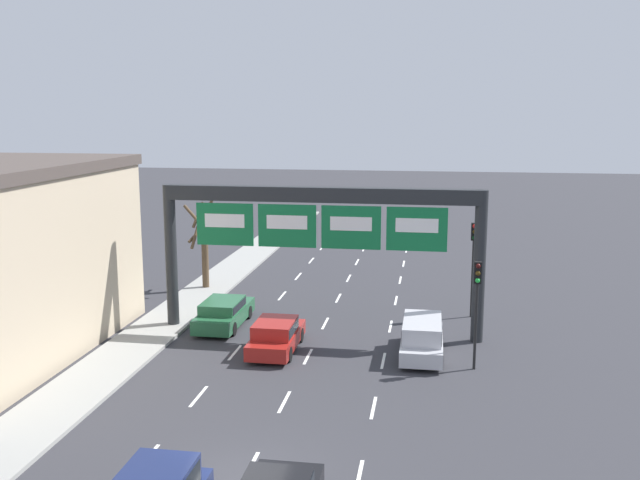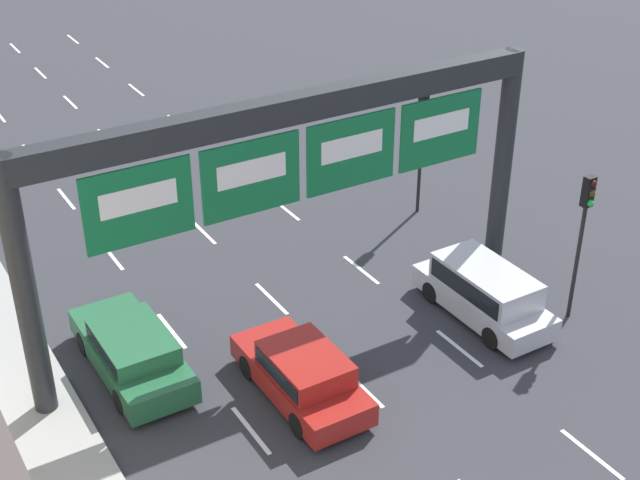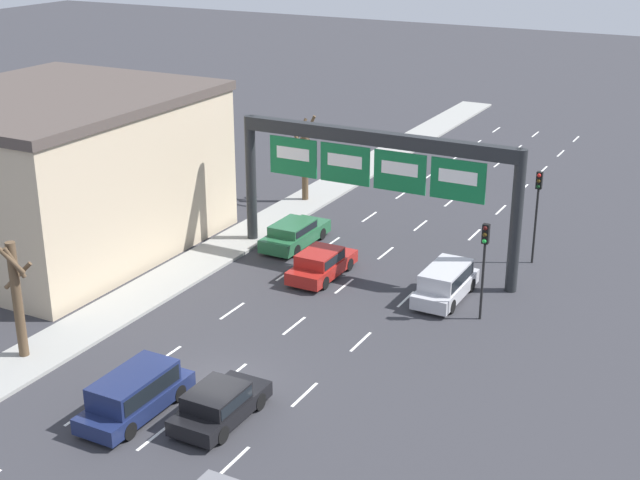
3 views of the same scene
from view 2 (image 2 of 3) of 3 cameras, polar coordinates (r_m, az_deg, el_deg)
lane_dashes at (r=25.59m, az=-0.43°, el=-6.38°), size 6.72×67.00×0.01m
sign_gantry at (r=23.51m, az=-1.47°, el=5.27°), size 15.37×0.70×7.10m
suv_silver at (r=26.53m, az=10.48°, el=-3.15°), size 1.83×4.63×1.64m
car_green at (r=24.45m, az=-11.94°, el=-6.89°), size 1.93×4.88×1.40m
car_red at (r=23.11m, az=-1.13°, el=-8.48°), size 1.87×4.50×1.46m
traffic_light_near_gantry at (r=31.16m, az=6.61°, el=7.61°), size 0.30×0.35×4.96m
traffic_light_mid_block at (r=25.95m, az=16.56°, el=1.28°), size 0.30×0.35×4.57m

